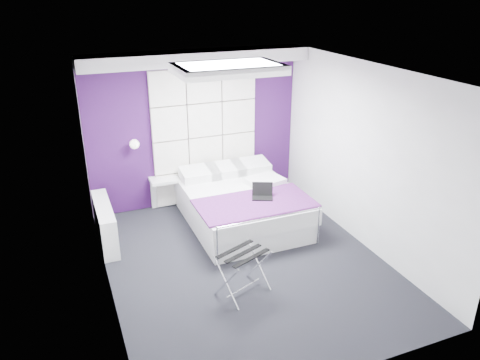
{
  "coord_description": "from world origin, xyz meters",
  "views": [
    {
      "loc": [
        -2.13,
        -5.06,
        3.55
      ],
      "look_at": [
        0.06,
        0.35,
        1.09
      ],
      "focal_mm": 35.0,
      "sensor_mm": 36.0,
      "label": 1
    }
  ],
  "objects_px": {
    "luggage_rack": "(243,273)",
    "nightstand": "(164,180)",
    "radiator": "(105,224)",
    "laptop": "(261,194)",
    "wall_lamp": "(134,143)",
    "bed": "(241,205)"
  },
  "relations": [
    {
      "from": "laptop",
      "to": "bed",
      "type": "bearing_deg",
      "value": 136.92
    },
    {
      "from": "radiator",
      "to": "laptop",
      "type": "height_order",
      "value": "laptop"
    },
    {
      "from": "radiator",
      "to": "laptop",
      "type": "xyz_separation_m",
      "value": [
        2.25,
        -0.58,
        0.34
      ]
    },
    {
      "from": "luggage_rack",
      "to": "laptop",
      "type": "bearing_deg",
      "value": 35.77
    },
    {
      "from": "radiator",
      "to": "nightstand",
      "type": "distance_m",
      "value": 1.31
    },
    {
      "from": "luggage_rack",
      "to": "bed",
      "type": "bearing_deg",
      "value": 46.47
    },
    {
      "from": "radiator",
      "to": "luggage_rack",
      "type": "xyz_separation_m",
      "value": [
        1.4,
        -1.91,
        -0.02
      ]
    },
    {
      "from": "luggage_rack",
      "to": "nightstand",
      "type": "bearing_deg",
      "value": 75.49
    },
    {
      "from": "nightstand",
      "to": "luggage_rack",
      "type": "xyz_separation_m",
      "value": [
        0.34,
        -2.63,
        -0.26
      ]
    },
    {
      "from": "wall_lamp",
      "to": "bed",
      "type": "relative_size",
      "value": 0.07
    },
    {
      "from": "laptop",
      "to": "luggage_rack",
      "type": "bearing_deg",
      "value": -98.44
    },
    {
      "from": "wall_lamp",
      "to": "bed",
      "type": "bearing_deg",
      "value": -33.45
    },
    {
      "from": "bed",
      "to": "luggage_rack",
      "type": "relative_size",
      "value": 3.59
    },
    {
      "from": "wall_lamp",
      "to": "radiator",
      "type": "bearing_deg",
      "value": -130.1
    },
    {
      "from": "radiator",
      "to": "laptop",
      "type": "bearing_deg",
      "value": -14.39
    },
    {
      "from": "wall_lamp",
      "to": "luggage_rack",
      "type": "bearing_deg",
      "value": -74.06
    },
    {
      "from": "radiator",
      "to": "laptop",
      "type": "distance_m",
      "value": 2.34
    },
    {
      "from": "nightstand",
      "to": "radiator",
      "type": "bearing_deg",
      "value": -145.84
    },
    {
      "from": "luggage_rack",
      "to": "laptop",
      "type": "xyz_separation_m",
      "value": [
        0.84,
        1.33,
        0.35
      ]
    },
    {
      "from": "nightstand",
      "to": "bed",
      "type": "bearing_deg",
      "value": -41.8
    },
    {
      "from": "bed",
      "to": "luggage_rack",
      "type": "distance_m",
      "value": 1.85
    },
    {
      "from": "wall_lamp",
      "to": "nightstand",
      "type": "xyz_separation_m",
      "value": [
        0.42,
        -0.04,
        -0.67
      ]
    }
  ]
}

